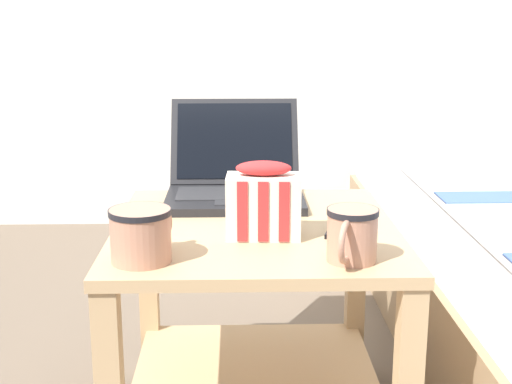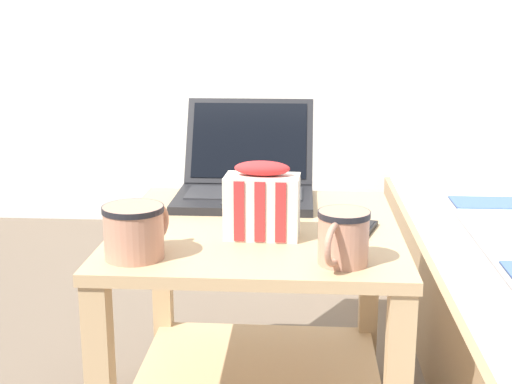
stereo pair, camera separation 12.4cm
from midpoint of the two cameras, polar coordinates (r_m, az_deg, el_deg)
The scene contains 6 objects.
bedside_table at distance 1.48m, azimuth 2.56°, elevation -8.85°, with size 0.56×0.60×0.47m.
laptop at distance 1.63m, azimuth 1.37°, elevation 1.03°, with size 0.31×0.33×0.21m.
mug_front_left at distance 1.21m, azimuth 9.92°, elevation -3.46°, with size 0.09×0.12×0.09m.
mug_front_right at distance 1.23m, azimuth -6.84°, elevation -2.97°, with size 0.11×0.14×0.09m.
snack_bag at distance 1.33m, azimuth 3.16°, elevation -0.91°, with size 0.14×0.09×0.15m.
cell_phone at distance 1.39m, azimuth 10.19°, elevation -3.07°, with size 0.11×0.16×0.01m.
Camera 2 is at (0.09, -1.36, 0.87)m, focal length 50.00 mm.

